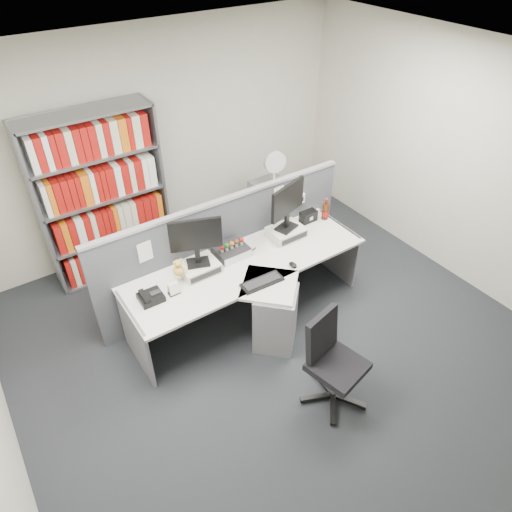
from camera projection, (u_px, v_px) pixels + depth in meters
ground at (292, 360)px, 4.69m from camera, size 5.50×5.50×0.00m
room_shell at (303, 210)px, 3.58m from camera, size 5.04×5.54×2.72m
partition at (226, 248)px, 5.11m from camera, size 3.00×0.08×1.27m
desk at (259, 294)px, 4.79m from camera, size 2.60×1.20×0.72m
monitor_riser_left at (199, 267)px, 4.64m from camera, size 0.38×0.31×0.10m
monitor_riser_right at (286, 232)px, 5.13m from camera, size 0.38×0.31×0.10m
monitor_left at (196, 238)px, 4.42m from camera, size 0.49×0.23×0.52m
monitor_right at (288, 203)px, 4.90m from camera, size 0.52×0.23×0.54m
desktop_pc at (231, 251)px, 4.87m from camera, size 0.34×0.30×0.09m
figurines at (232, 244)px, 4.80m from camera, size 0.29×0.05×0.09m
keyboard at (262, 282)px, 4.52m from camera, size 0.43×0.18×0.03m
mouse at (293, 265)px, 4.72m from camera, size 0.06×0.10×0.04m
desk_phone at (150, 297)px, 4.32m from camera, size 0.22×0.20×0.09m
desk_calendar at (174, 289)px, 4.38m from camera, size 0.11×0.08×0.13m
plush_toy at (179, 269)px, 4.42m from camera, size 0.11×0.11×0.18m
speaker at (308, 216)px, 5.35m from camera, size 0.20×0.11×0.13m
cola_bottle at (325, 211)px, 5.37m from camera, size 0.08×0.08×0.27m
shelving_unit at (103, 199)px, 5.28m from camera, size 1.41×0.40×2.00m
filing_cabinet at (273, 208)px, 6.30m from camera, size 0.45×0.61×0.70m
desk_fan at (275, 165)px, 5.90m from camera, size 0.29×0.17×0.48m
office_chair at (331, 359)px, 4.08m from camera, size 0.61×0.60×0.93m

